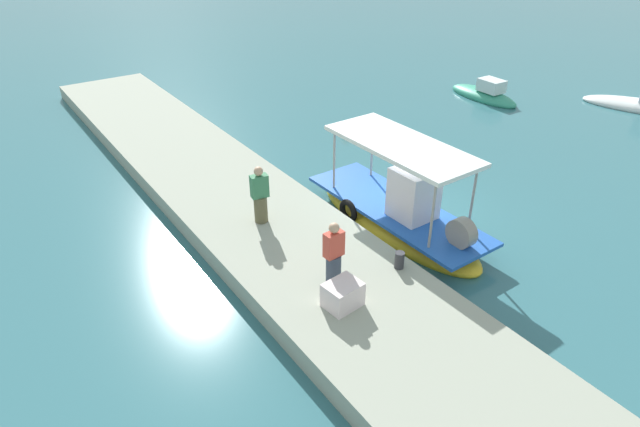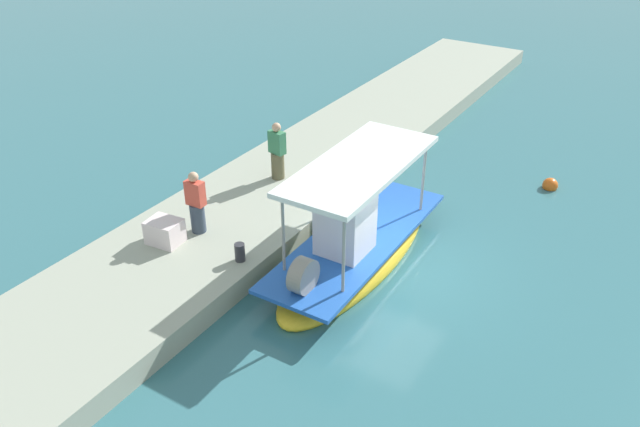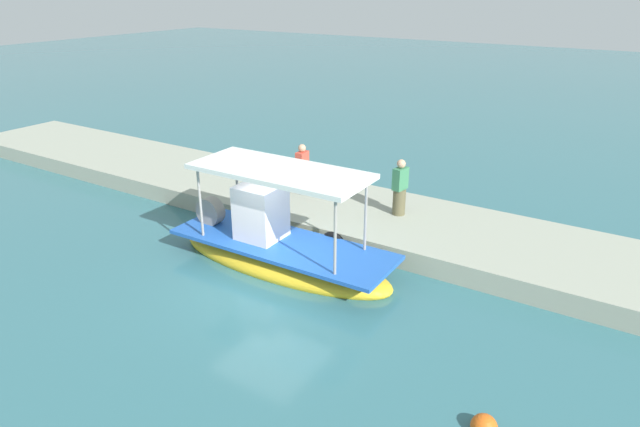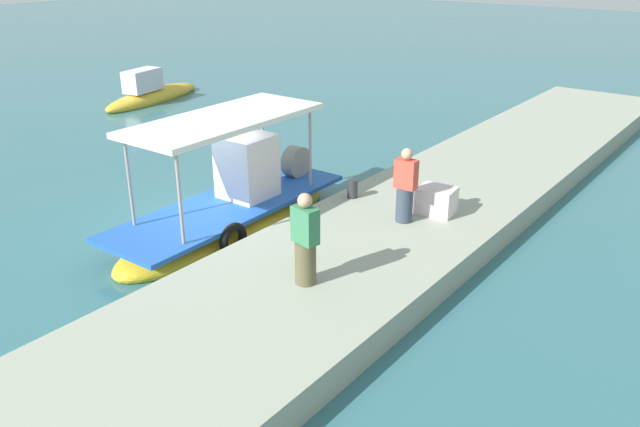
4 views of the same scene
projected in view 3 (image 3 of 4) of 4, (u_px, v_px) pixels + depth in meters
The scene contains 8 objects.
ground_plane at pixel (271, 279), 14.07m from camera, with size 120.00×120.00×0.00m, color #336971.
dock_quay at pixel (352, 214), 17.23m from camera, with size 36.00×3.97×0.57m, color #9CA18F.
main_fishing_boat at pixel (279, 248), 14.67m from camera, with size 6.41×2.16×3.01m.
fisherman_near_bollard at pixel (302, 171), 17.90m from camera, with size 0.38×0.47×1.63m.
fisherman_by_crate at pixel (400, 190), 16.22m from camera, with size 0.43×0.52×1.69m.
mooring_bollard at pixel (260, 199), 17.03m from camera, with size 0.24×0.24×0.44m, color #2D2D33.
cargo_crate at pixel (288, 177), 18.73m from camera, with size 0.80×0.64×0.59m, color silver.
marker_buoy at pixel (484, 427), 9.27m from camera, with size 0.45×0.45×0.45m.
Camera 3 is at (-7.66, 9.76, 6.95)m, focal length 31.27 mm.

